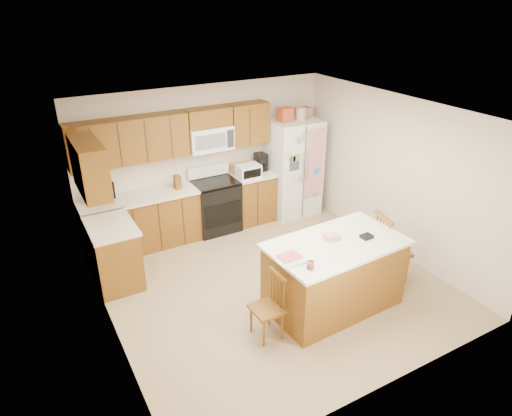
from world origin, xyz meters
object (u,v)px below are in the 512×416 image
windsor_chair_right (390,250)px  refrigerator (293,166)px  windsor_chair_back (301,262)px  island (334,274)px  windsor_chair_left (268,308)px  stove (215,205)px

windsor_chair_right → refrigerator: bearing=88.7°
windsor_chair_back → island: bearing=-78.5°
island → windsor_chair_back: island is taller
windsor_chair_left → refrigerator: bearing=52.1°
refrigerator → windsor_chair_left: bearing=-127.9°
stove → windsor_chair_back: 2.22m
refrigerator → windsor_chair_back: bearing=-120.1°
stove → island: bearing=-80.8°
island → windsor_chair_left: (-1.06, -0.09, -0.08)m
island → windsor_chair_left: size_ratio=2.13×
windsor_chair_left → windsor_chair_back: size_ratio=1.00×
refrigerator → windsor_chair_left: 3.59m
island → windsor_chair_back: 0.60m
stove → windsor_chair_back: size_ratio=1.31×
windsor_chair_back → refrigerator: bearing=59.9°
stove → island: size_ratio=0.62×
stove → refrigerator: size_ratio=0.55×
windsor_chair_left → island: bearing=4.7°
refrigerator → island: size_ratio=1.11×
windsor_chair_right → windsor_chair_back: bearing=157.1°
windsor_chair_left → stove: bearing=78.0°
island → refrigerator: bearing=67.5°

